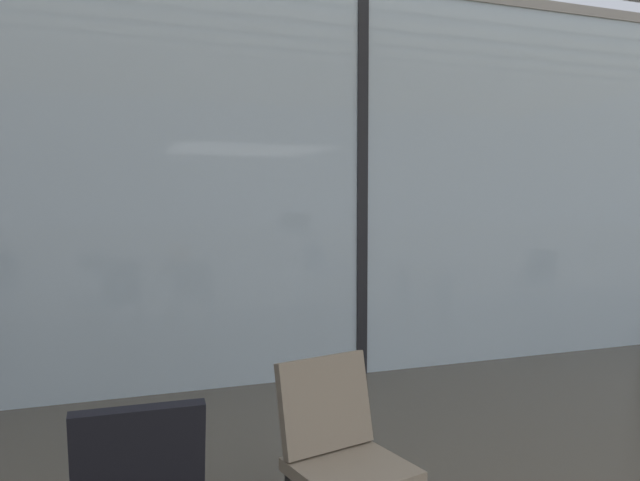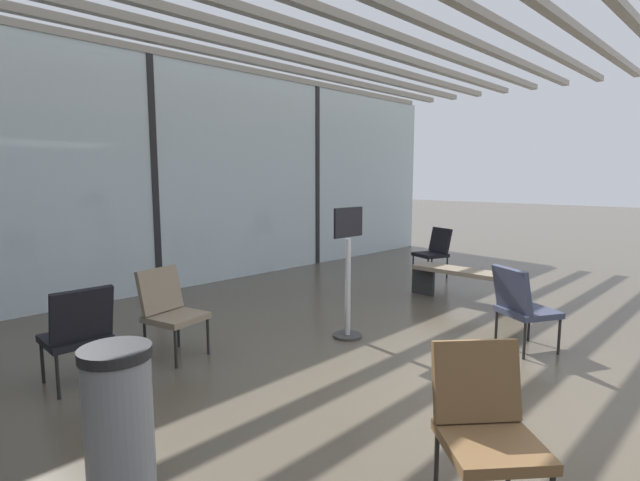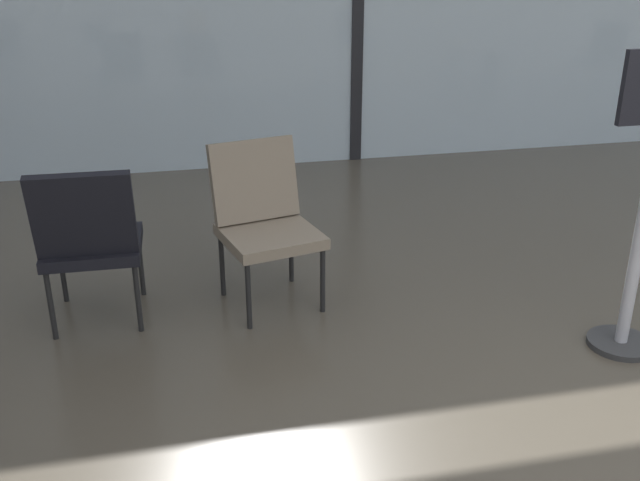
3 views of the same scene
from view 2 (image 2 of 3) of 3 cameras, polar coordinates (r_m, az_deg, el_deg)
name	(u,v)px [view 2 (image 2 of 3)]	position (r m, az deg, el deg)	size (l,w,h in m)	color
ground_plane	(473,398)	(4.21, 17.79, -17.48)	(60.00, 60.00, 0.00)	#4C4438
glass_curtain_wall	(153,177)	(7.66, -19.32, 7.23)	(14.00, 0.08, 3.55)	silver
window_mullion_1	(153,177)	(7.66, -19.32, 7.23)	(0.10, 0.12, 3.55)	black
window_mullion_2	(316,177)	(9.76, -0.50, 7.62)	(0.10, 0.12, 3.55)	black
parked_airplane	(45,171)	(11.35, -30.04, 7.19)	(13.17, 3.78, 3.78)	silver
lounge_chair_0	(521,304)	(5.27, 22.94, -6.96)	(0.69, 0.67, 0.87)	#33384C
lounge_chair_2	(485,419)	(2.82, 19.09, -19.51)	(0.71, 0.71, 0.87)	brown
lounge_chair_3	(169,307)	(4.96, -17.57, -7.57)	(0.59, 0.62, 0.87)	#7F705B
lounge_chair_5	(78,330)	(4.52, -26.96, -9.53)	(0.49, 0.54, 0.87)	black
lounge_chair_6	(434,249)	(8.72, 13.52, -1.02)	(0.66, 0.63, 0.87)	black
waiting_bench	(465,277)	(7.04, 16.91, -4.23)	(0.41, 1.70, 0.47)	#7F705B
trash_bin	(119,423)	(2.98, -22.89, -19.46)	(0.38, 0.38, 0.86)	slate
info_sign	(348,277)	(5.23, 3.36, -4.39)	(0.44, 0.32, 1.44)	#333333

